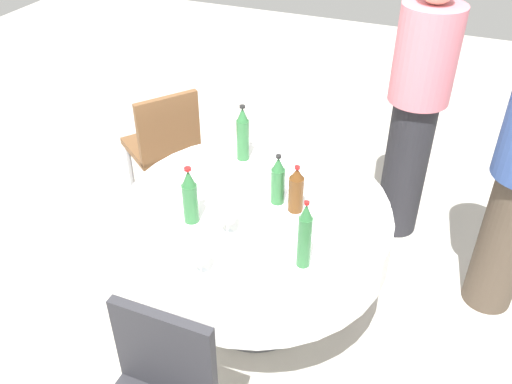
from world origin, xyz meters
name	(u,v)px	position (x,y,z in m)	size (l,w,h in m)	color
ground_plane	(256,311)	(0.00, 0.00, 0.00)	(10.00, 10.00, 0.00)	#B7B2A8
dining_table	(256,228)	(0.00, 0.00, 0.59)	(1.30, 1.30, 0.74)	white
bottle_brown_left	(296,190)	(0.19, 0.02, 0.85)	(0.07, 0.07, 0.24)	#593314
bottle_green_rear	(278,181)	(0.09, 0.05, 0.86)	(0.07, 0.07, 0.26)	#2D6B38
bottle_green_mid	(305,236)	(0.34, -0.31, 0.89)	(0.06, 0.06, 0.32)	#2D6B38
bottle_green_far	(190,197)	(-0.22, -0.23, 0.87)	(0.07, 0.07, 0.28)	#2D6B38
bottle_green_right	(243,134)	(-0.21, 0.35, 0.88)	(0.07, 0.07, 0.31)	#2D6B38
wine_glass_far	(227,214)	(-0.03, -0.26, 0.85)	(0.07, 0.07, 0.16)	white
wine_glass_right	(200,255)	(-0.02, -0.52, 0.84)	(0.07, 0.07, 0.14)	white
plate_near	(284,164)	(0.01, 0.36, 0.75)	(0.22, 0.22, 0.02)	white
plate_outer	(343,236)	(0.44, -0.09, 0.75)	(0.24, 0.24, 0.02)	white
spoon_rear	(257,266)	(0.17, -0.40, 0.74)	(0.18, 0.02, 0.01)	silver
spoon_mid	(249,189)	(-0.07, 0.09, 0.74)	(0.18, 0.02, 0.01)	silver
fork_far	(342,184)	(0.33, 0.30, 0.74)	(0.18, 0.02, 0.01)	silver
person_left	(416,108)	(0.56, 1.05, 0.86)	(0.34, 0.34, 1.64)	#26262B
chair_inner	(164,142)	(-0.90, 0.67, 0.52)	(0.56, 0.56, 0.87)	brown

